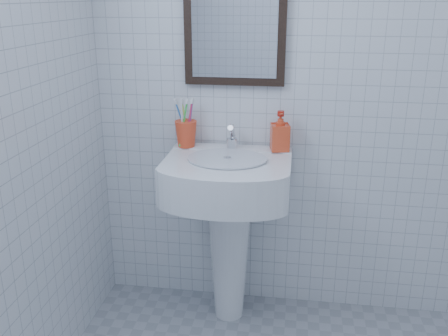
# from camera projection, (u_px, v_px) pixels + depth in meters

# --- Properties ---
(wall_back) EXTENTS (2.20, 0.02, 2.50)m
(wall_back) POSITION_uv_depth(u_px,v_px,m) (309.00, 84.00, 2.48)
(wall_back) COLOR white
(wall_back) RESTS_ON ground
(washbasin) EXTENTS (0.61, 0.45, 0.94)m
(washbasin) POSITION_uv_depth(u_px,v_px,m) (229.00, 211.00, 2.53)
(washbasin) COLOR white
(washbasin) RESTS_ON ground
(faucet) EXTENTS (0.06, 0.12, 0.14)m
(faucet) POSITION_uv_depth(u_px,v_px,m) (232.00, 139.00, 2.52)
(faucet) COLOR silver
(faucet) RESTS_ON washbasin
(toothbrush_cup) EXTENTS (0.15, 0.15, 0.13)m
(toothbrush_cup) POSITION_uv_depth(u_px,v_px,m) (186.00, 134.00, 2.56)
(toothbrush_cup) COLOR #EB4422
(toothbrush_cup) RESTS_ON washbasin
(soap_dispenser) EXTENTS (0.11, 0.11, 0.20)m
(soap_dispenser) POSITION_uv_depth(u_px,v_px,m) (280.00, 131.00, 2.48)
(soap_dispenser) COLOR red
(soap_dispenser) RESTS_ON washbasin
(wall_mirror) EXTENTS (0.50, 0.04, 0.62)m
(wall_mirror) POSITION_uv_depth(u_px,v_px,m) (235.00, 21.00, 2.41)
(wall_mirror) COLOR black
(wall_mirror) RESTS_ON wall_back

